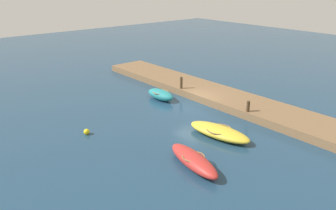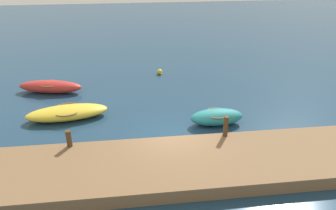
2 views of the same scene
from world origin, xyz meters
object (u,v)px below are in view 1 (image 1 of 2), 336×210
rowboat_yellow (219,132)px  dinghy_teal (161,95)px  mooring_post_west (248,106)px  marker_buoy (87,132)px  rowboat_red (193,160)px  mooring_post_mid_west (181,83)px

rowboat_yellow → dinghy_teal: (7.63, -1.58, 0.07)m
mooring_post_west → marker_buoy: 10.79m
dinghy_teal → marker_buoy: bearing=104.4°
marker_buoy → mooring_post_west: bearing=-116.5°
rowboat_red → marker_buoy: size_ratio=11.09×
mooring_post_mid_west → marker_buoy: 9.87m
rowboat_yellow → dinghy_teal: bearing=-19.3°
mooring_post_west → mooring_post_mid_west: (6.78, 0.00, 0.11)m
mooring_post_west → mooring_post_mid_west: bearing=0.0°
rowboat_red → dinghy_teal: dinghy_teal is taller
marker_buoy → rowboat_red: bearing=-161.6°
rowboat_red → mooring_post_west: size_ratio=5.48×
rowboat_red → rowboat_yellow: bearing=-56.0°
dinghy_teal → mooring_post_mid_west: bearing=-96.1°
rowboat_yellow → dinghy_teal: dinghy_teal is taller
mooring_post_west → mooring_post_mid_west: size_ratio=0.77×
dinghy_teal → mooring_post_mid_west: 2.15m
rowboat_yellow → mooring_post_mid_west: (7.47, -3.63, 0.70)m
mooring_post_west → rowboat_yellow: bearing=100.7°
rowboat_red → dinghy_teal: (9.19, -5.24, 0.03)m
rowboat_red → mooring_post_mid_west: 11.61m
rowboat_yellow → mooring_post_west: (0.69, -3.63, 0.58)m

